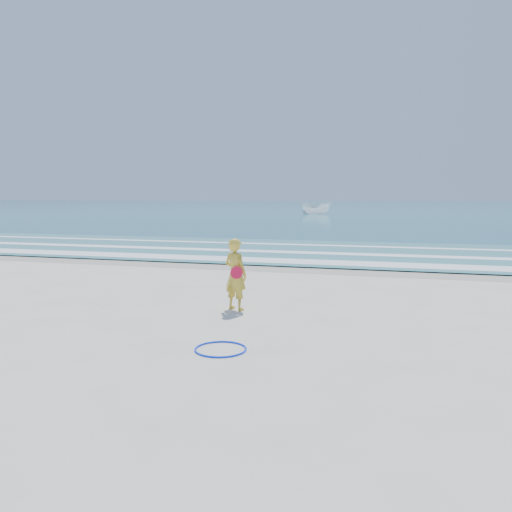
# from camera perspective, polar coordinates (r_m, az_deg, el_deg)

# --- Properties ---
(ground) EXTENTS (400.00, 400.00, 0.00)m
(ground) POSITION_cam_1_polar(r_m,az_deg,el_deg) (9.05, -9.97, -9.18)
(ground) COLOR silver
(ground) RESTS_ON ground
(wet_sand) EXTENTS (400.00, 2.40, 0.00)m
(wet_sand) POSITION_cam_1_polar(r_m,az_deg,el_deg) (17.42, 2.98, -1.28)
(wet_sand) COLOR #B2A893
(wet_sand) RESTS_ON ground
(ocean) EXTENTS (400.00, 190.00, 0.04)m
(ocean) POSITION_cam_1_polar(r_m,az_deg,el_deg) (112.91, 13.93, 5.51)
(ocean) COLOR #19727F
(ocean) RESTS_ON ground
(shallow) EXTENTS (400.00, 10.00, 0.01)m
(shallow) POSITION_cam_1_polar(r_m,az_deg,el_deg) (22.28, 5.84, 0.61)
(shallow) COLOR #59B7AD
(shallow) RESTS_ON ocean
(foam_near) EXTENTS (400.00, 1.40, 0.01)m
(foam_near) POSITION_cam_1_polar(r_m,az_deg,el_deg) (18.67, 3.87, -0.58)
(foam_near) COLOR white
(foam_near) RESTS_ON shallow
(foam_mid) EXTENTS (400.00, 0.90, 0.01)m
(foam_mid) POSITION_cam_1_polar(r_m,az_deg,el_deg) (21.50, 5.47, 0.40)
(foam_mid) COLOR white
(foam_mid) RESTS_ON shallow
(foam_far) EXTENTS (400.00, 0.60, 0.01)m
(foam_far) POSITION_cam_1_polar(r_m,az_deg,el_deg) (24.73, 6.85, 1.24)
(foam_far) COLOR white
(foam_far) RESTS_ON shallow
(hoop) EXTENTS (0.94, 0.94, 0.03)m
(hoop) POSITION_cam_1_polar(r_m,az_deg,el_deg) (8.26, -4.07, -10.56)
(hoop) COLOR #0E37FF
(hoop) RESTS_ON ground
(boat) EXTENTS (4.12, 1.59, 1.59)m
(boat) POSITION_cam_1_polar(r_m,az_deg,el_deg) (66.28, 6.91, 5.48)
(boat) COLOR white
(boat) RESTS_ON ocean
(woman) EXTENTS (0.68, 0.58, 1.58)m
(woman) POSITION_cam_1_polar(r_m,az_deg,el_deg) (10.87, -2.35, -2.10)
(woman) COLOR gold
(woman) RESTS_ON ground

